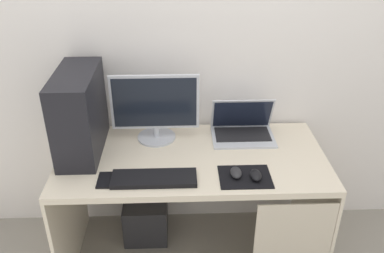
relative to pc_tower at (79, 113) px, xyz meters
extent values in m
plane|color=gray|center=(0.59, -0.09, -0.96)|extent=(8.00, 8.00, 0.00)
cube|color=silver|center=(0.59, 0.30, 0.34)|extent=(4.00, 0.04, 2.60)
cube|color=beige|center=(0.59, -0.09, -0.24)|extent=(1.45, 0.69, 0.03)
cube|color=beige|center=(-0.12, -0.09, -0.61)|extent=(0.02, 0.69, 0.69)
cube|color=beige|center=(1.31, -0.09, -0.61)|extent=(0.02, 0.69, 0.69)
cube|color=beige|center=(1.10, -0.43, -0.57)|extent=(0.40, 0.01, 0.56)
cube|color=black|center=(0.00, 0.00, 0.00)|extent=(0.21, 0.49, 0.45)
cylinder|color=#B7BCC6|center=(0.39, 0.11, -0.22)|extent=(0.22, 0.22, 0.01)
cylinder|color=#B7BCC6|center=(0.39, 0.11, -0.18)|extent=(0.04, 0.04, 0.06)
cube|color=#B7BCC6|center=(0.39, 0.10, 0.01)|extent=(0.49, 0.02, 0.32)
cube|color=black|center=(0.39, 0.09, 0.01)|extent=(0.46, 0.00, 0.29)
cube|color=#B7BCC6|center=(0.90, 0.09, -0.22)|extent=(0.36, 0.25, 0.01)
cube|color=black|center=(0.90, 0.11, -0.21)|extent=(0.32, 0.17, 0.00)
cube|color=#B7BCC6|center=(0.90, 0.17, -0.11)|extent=(0.36, 0.10, 0.22)
cube|color=black|center=(0.90, 0.16, -0.11)|extent=(0.33, 0.08, 0.19)
cube|color=black|center=(0.40, -0.31, -0.21)|extent=(0.42, 0.14, 0.02)
cube|color=black|center=(0.85, -0.30, -0.22)|extent=(0.26, 0.20, 0.00)
ellipsoid|color=#232326|center=(0.81, -0.29, -0.20)|extent=(0.06, 0.10, 0.03)
ellipsoid|color=black|center=(0.90, -0.31, -0.20)|extent=(0.06, 0.10, 0.03)
cube|color=black|center=(0.16, -0.30, -0.22)|extent=(0.07, 0.13, 0.01)
cube|color=#232326|center=(0.30, 0.10, -0.82)|extent=(0.27, 0.27, 0.27)
camera|label=1|loc=(0.53, -1.95, 0.98)|focal=38.28mm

